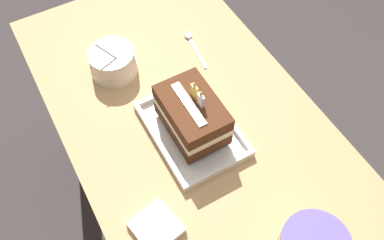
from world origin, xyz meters
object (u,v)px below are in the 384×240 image
object	(u,v)px
foil_tray	(192,130)
napkin_pile	(156,227)
birthday_cake	(192,115)
serving_spoon_near_tray	(191,41)
bowl_stack	(113,62)

from	to	relation	value
foil_tray	napkin_pile	distance (m)	0.27
birthday_cake	serving_spoon_near_tray	size ratio (longest dim) A/B	1.19
foil_tray	birthday_cake	size ratio (longest dim) A/B	1.54
birthday_cake	napkin_pile	size ratio (longest dim) A/B	1.61
napkin_pile	birthday_cake	bearing A→B (deg)	133.30
foil_tray	napkin_pile	size ratio (longest dim) A/B	2.47
birthday_cake	napkin_pile	world-z (taller)	birthday_cake
birthday_cake	serving_spoon_near_tray	distance (m)	0.33
bowl_stack	napkin_pile	size ratio (longest dim) A/B	1.16
foil_tray	bowl_stack	bearing A→B (deg)	-161.83
serving_spoon_near_tray	napkin_pile	distance (m)	0.58
serving_spoon_near_tray	napkin_pile	xyz separation A→B (m)	(0.46, -0.35, 0.01)
birthday_cake	serving_spoon_near_tray	bearing A→B (deg)	151.15
birthday_cake	napkin_pile	distance (m)	0.28
foil_tray	napkin_pile	xyz separation A→B (m)	(0.19, -0.20, 0.00)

